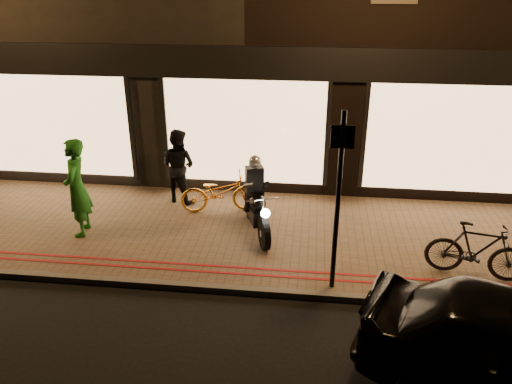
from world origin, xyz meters
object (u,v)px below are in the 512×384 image
motorcycle (256,204)px  bicycle_gold (220,192)px  person_green (77,188)px  sign_post (338,194)px

motorcycle → bicycle_gold: size_ratio=1.11×
bicycle_gold → person_green: bearing=103.6°
motorcycle → sign_post: sign_post is taller
motorcycle → sign_post: size_ratio=0.62×
motorcycle → person_green: person_green is taller
sign_post → person_green: size_ratio=1.53×
motorcycle → bicycle_gold: 1.25m
sign_post → person_green: sign_post is taller
bicycle_gold → motorcycle: bearing=-146.9°
motorcycle → sign_post: (1.48, -1.76, 1.06)m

